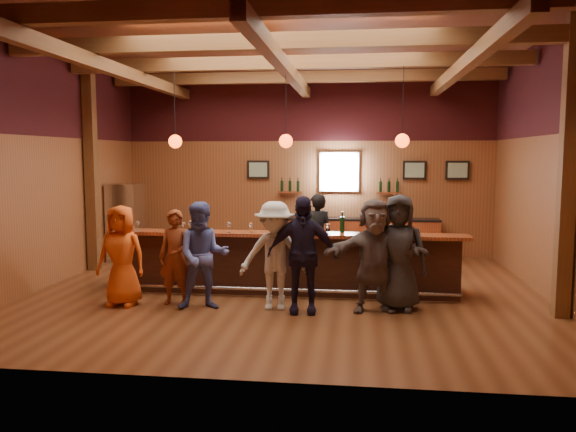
% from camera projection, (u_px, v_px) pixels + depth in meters
% --- Properties ---
extents(room, '(9.04, 9.00, 4.52)m').
position_uv_depth(room, '(286.00, 112.00, 9.80)').
color(room, brown).
rests_on(room, ground).
extents(bar_counter, '(6.30, 1.07, 1.11)m').
position_uv_depth(bar_counter, '(288.00, 262.00, 10.18)').
color(bar_counter, black).
rests_on(bar_counter, ground).
extents(back_bar_cabinet, '(4.00, 0.52, 0.95)m').
position_uv_depth(back_bar_cabinet, '(355.00, 237.00, 13.56)').
color(back_bar_cabinet, maroon).
rests_on(back_bar_cabinet, ground).
extents(window, '(0.95, 0.09, 0.95)m').
position_uv_depth(window, '(339.00, 172.00, 13.66)').
color(window, silver).
rests_on(window, room).
extents(framed_pictures, '(5.35, 0.05, 0.45)m').
position_uv_depth(framed_pictures, '(375.00, 170.00, 13.54)').
color(framed_pictures, black).
rests_on(framed_pictures, room).
extents(wine_shelves, '(3.00, 0.18, 0.30)m').
position_uv_depth(wine_shelves, '(339.00, 190.00, 13.64)').
color(wine_shelves, maroon).
rests_on(wine_shelves, room).
extents(pendant_lights, '(4.24, 0.24, 1.37)m').
position_uv_depth(pendant_lights, '(286.00, 141.00, 9.79)').
color(pendant_lights, black).
rests_on(pendant_lights, room).
extents(stainless_fridge, '(0.70, 0.70, 1.80)m').
position_uv_depth(stainless_fridge, '(126.00, 222.00, 13.06)').
color(stainless_fridge, silver).
rests_on(stainless_fridge, ground).
extents(customer_orange, '(0.82, 0.54, 1.65)m').
position_uv_depth(customer_orange, '(122.00, 256.00, 9.14)').
color(customer_orange, '#E35215').
rests_on(customer_orange, ground).
extents(customer_redvest, '(0.60, 0.42, 1.58)m').
position_uv_depth(customer_redvest, '(176.00, 257.00, 9.20)').
color(customer_redvest, maroon).
rests_on(customer_redvest, ground).
extents(customer_denim, '(0.97, 0.83, 1.72)m').
position_uv_depth(customer_denim, '(203.00, 256.00, 8.93)').
color(customer_denim, '#515CA3').
rests_on(customer_denim, ground).
extents(customer_white, '(1.16, 0.72, 1.73)m').
position_uv_depth(customer_white, '(275.00, 256.00, 8.91)').
color(customer_white, silver).
rests_on(customer_white, ground).
extents(customer_navy, '(1.11, 0.53, 1.84)m').
position_uv_depth(customer_navy, '(302.00, 255.00, 8.71)').
color(customer_navy, black).
rests_on(customer_navy, ground).
extents(customer_brown, '(1.72, 0.77, 1.79)m').
position_uv_depth(customer_brown, '(374.00, 255.00, 8.77)').
color(customer_brown, '#5D4E4A').
rests_on(customer_brown, ground).
extents(customer_dark, '(0.97, 0.70, 1.85)m').
position_uv_depth(customer_dark, '(398.00, 252.00, 8.87)').
color(customer_dark, '#2B2B2E').
rests_on(customer_dark, ground).
extents(bartender, '(0.71, 0.56, 1.70)m').
position_uv_depth(bartender, '(317.00, 236.00, 11.15)').
color(bartender, black).
rests_on(bartender, ground).
extents(ice_bucket, '(0.21, 0.21, 0.23)m').
position_uv_depth(ice_bucket, '(301.00, 226.00, 9.78)').
color(ice_bucket, brown).
rests_on(ice_bucket, bar_counter).
extents(bottle_a, '(0.07, 0.07, 0.31)m').
position_uv_depth(bottle_a, '(314.00, 225.00, 9.87)').
color(bottle_a, black).
rests_on(bottle_a, bar_counter).
extents(bottle_b, '(0.08, 0.08, 0.37)m').
position_uv_depth(bottle_b, '(342.00, 224.00, 9.79)').
color(bottle_b, black).
rests_on(bottle_b, bar_counter).
extents(glass_a, '(0.08, 0.08, 0.17)m').
position_uv_depth(glass_a, '(138.00, 223.00, 10.08)').
color(glass_a, silver).
rests_on(glass_a, bar_counter).
extents(glass_b, '(0.07, 0.07, 0.16)m').
position_uv_depth(glass_b, '(184.00, 225.00, 9.99)').
color(glass_b, silver).
rests_on(glass_b, bar_counter).
extents(glass_c, '(0.09, 0.09, 0.19)m').
position_uv_depth(glass_c, '(191.00, 223.00, 9.97)').
color(glass_c, silver).
rests_on(glass_c, bar_counter).
extents(glass_d, '(0.08, 0.08, 0.19)m').
position_uv_depth(glass_d, '(229.00, 225.00, 9.79)').
color(glass_d, silver).
rests_on(glass_d, bar_counter).
extents(glass_e, '(0.08, 0.08, 0.17)m').
position_uv_depth(glass_e, '(251.00, 225.00, 9.81)').
color(glass_e, silver).
rests_on(glass_e, bar_counter).
extents(glass_f, '(0.08, 0.08, 0.19)m').
position_uv_depth(glass_f, '(328.00, 226.00, 9.59)').
color(glass_f, silver).
rests_on(glass_f, bar_counter).
extents(glass_g, '(0.09, 0.09, 0.20)m').
position_uv_depth(glass_g, '(373.00, 226.00, 9.56)').
color(glass_g, silver).
rests_on(glass_g, bar_counter).
extents(glass_h, '(0.08, 0.08, 0.18)m').
position_uv_depth(glass_h, '(397.00, 227.00, 9.58)').
color(glass_h, silver).
rests_on(glass_h, bar_counter).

